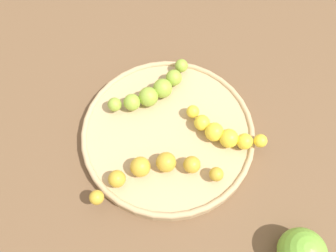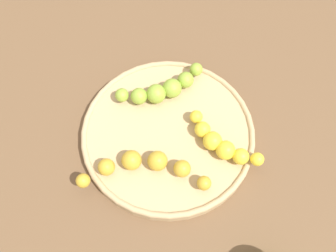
# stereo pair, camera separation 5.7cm
# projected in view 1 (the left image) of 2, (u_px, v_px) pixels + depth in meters

# --- Properties ---
(ground_plane) EXTENTS (2.40, 2.40, 0.00)m
(ground_plane) POSITION_uv_depth(u_px,v_px,m) (168.00, 136.00, 0.61)
(ground_plane) COLOR brown
(fruit_bowl) EXTENTS (0.30, 0.30, 0.02)m
(fruit_bowl) POSITION_uv_depth(u_px,v_px,m) (168.00, 133.00, 0.59)
(fruit_bowl) COLOR tan
(fruit_bowl) RESTS_ON ground_plane
(banana_green) EXTENTS (0.15, 0.08, 0.03)m
(banana_green) POSITION_uv_depth(u_px,v_px,m) (154.00, 90.00, 0.61)
(banana_green) COLOR #8CAD38
(banana_green) RESTS_ON fruit_bowl
(banana_spotted) EXTENTS (0.15, 0.16, 0.03)m
(banana_spotted) POSITION_uv_depth(u_px,v_px,m) (154.00, 170.00, 0.54)
(banana_spotted) COLOR gold
(banana_spotted) RESTS_ON fruit_bowl
(banana_yellow) EXTENTS (0.05, 0.14, 0.03)m
(banana_yellow) POSITION_uv_depth(u_px,v_px,m) (223.00, 132.00, 0.57)
(banana_yellow) COLOR yellow
(banana_yellow) RESTS_ON fruit_bowl
(apple_green) EXTENTS (0.07, 0.07, 0.07)m
(apple_green) POSITION_uv_depth(u_px,v_px,m) (302.00, 252.00, 0.49)
(apple_green) COLOR #72B238
(apple_green) RESTS_ON ground_plane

